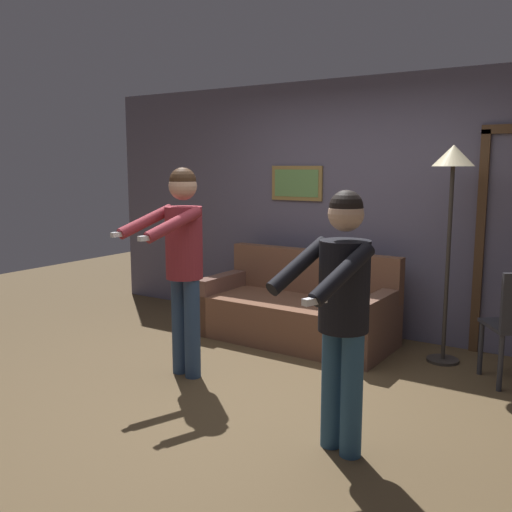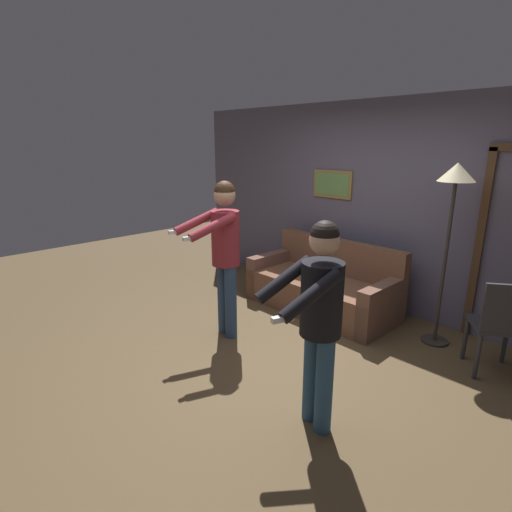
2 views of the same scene
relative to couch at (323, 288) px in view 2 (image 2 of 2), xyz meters
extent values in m
plane|color=brown|center=(0.32, -1.35, -0.28)|extent=(12.00, 12.00, 0.00)
cube|color=#585469|center=(0.32, 0.63, 1.02)|extent=(6.40, 0.06, 2.60)
cube|color=olive|center=(-0.34, 0.59, 1.26)|extent=(0.61, 0.02, 0.37)
cube|color=#60914D|center=(-0.34, 0.57, 1.26)|extent=(0.53, 0.01, 0.29)
cube|color=#4C331E|center=(1.57, 0.58, 0.74)|extent=(0.08, 0.04, 2.04)
cube|color=brown|center=(0.00, -0.04, -0.07)|extent=(1.92, 0.89, 0.42)
cube|color=brown|center=(0.01, 0.31, 0.37)|extent=(1.90, 0.18, 0.45)
cube|color=brown|center=(-0.87, -0.03, 0.01)|extent=(0.18, 0.85, 0.58)
cube|color=brown|center=(0.87, -0.06, 0.01)|extent=(0.18, 0.85, 0.58)
cylinder|color=#332D28|center=(1.40, 0.14, -0.27)|extent=(0.28, 0.28, 0.02)
cylinder|color=#332D28|center=(1.40, 0.14, 0.59)|extent=(0.04, 0.04, 1.69)
cone|color=#F9EAB7|center=(1.40, 0.14, 1.53)|extent=(0.35, 0.35, 0.18)
cylinder|color=navy|center=(-0.39, -1.33, 0.13)|extent=(0.13, 0.13, 0.82)
cylinder|color=navy|center=(-0.23, -1.36, 0.13)|extent=(0.13, 0.13, 0.82)
cylinder|color=maroon|center=(-0.31, -1.35, 0.83)|extent=(0.30, 0.30, 0.58)
sphere|color=tan|center=(-0.31, -1.35, 1.29)|extent=(0.23, 0.23, 0.23)
sphere|color=#382314|center=(-0.31, -1.35, 1.33)|extent=(0.21, 0.21, 0.21)
cylinder|color=maroon|center=(-0.52, -1.56, 1.01)|extent=(0.18, 0.52, 0.25)
cube|color=white|center=(-0.56, -1.80, 0.93)|extent=(0.07, 0.15, 0.04)
cylinder|color=maroon|center=(-0.18, -1.61, 1.01)|extent=(0.18, 0.52, 0.25)
cube|color=white|center=(-0.23, -1.85, 0.93)|extent=(0.07, 0.15, 0.04)
cylinder|color=#2B5274|center=(1.23, -1.81, 0.10)|extent=(0.13, 0.13, 0.76)
cylinder|color=#2B5274|center=(1.38, -1.86, 0.10)|extent=(0.13, 0.13, 0.76)
cylinder|color=black|center=(1.31, -1.83, 0.75)|extent=(0.30, 0.30, 0.54)
sphere|color=#D8AD8E|center=(1.31, -1.83, 1.17)|extent=(0.21, 0.21, 0.21)
sphere|color=black|center=(1.31, -1.83, 1.21)|extent=(0.20, 0.20, 0.20)
cylinder|color=black|center=(1.08, -1.98, 0.87)|extent=(0.23, 0.46, 0.31)
cylinder|color=black|center=(1.40, -2.08, 0.87)|extent=(0.23, 0.46, 0.31)
cube|color=white|center=(1.34, -2.28, 0.76)|extent=(0.08, 0.15, 0.04)
cylinder|color=#2D2D33|center=(2.04, 0.19, -0.05)|extent=(0.04, 0.04, 0.45)
cylinder|color=#2D2D33|center=(1.74, -0.02, -0.05)|extent=(0.04, 0.04, 0.45)
cylinder|color=#2D2D33|center=(1.95, -0.32, -0.05)|extent=(0.04, 0.04, 0.45)
cube|color=#2D2D33|center=(2.00, -0.06, 0.19)|extent=(0.58, 0.58, 0.03)
cube|color=#2D2D33|center=(2.10, -0.22, 0.43)|extent=(0.37, 0.27, 0.45)
camera|label=1|loc=(2.63, -4.86, 1.44)|focal=40.00mm
camera|label=2|loc=(2.84, -3.98, 1.81)|focal=28.00mm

